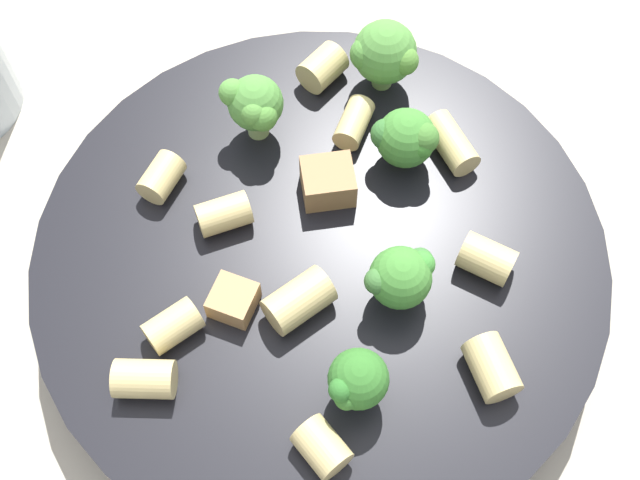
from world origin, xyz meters
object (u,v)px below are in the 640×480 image
Objects in this scene: broccoli_floret_2 at (357,381)px; broccoli_floret_4 at (401,277)px; rigatoni_4 at (299,300)px; rigatoni_5 at (354,123)px; broccoli_floret_3 at (384,53)px; rigatoni_9 at (173,326)px; rigatoni_2 at (322,68)px; rigatoni_3 at (492,367)px; rigatoni_10 at (451,143)px; rigatoni_0 at (144,379)px; rigatoni_7 at (161,177)px; rigatoni_1 at (224,214)px; chicken_chunk_0 at (233,300)px; broccoli_floret_1 at (254,105)px; pasta_bowl at (320,265)px; broccoli_floret_0 at (406,138)px; chicken_chunk_1 at (336,183)px; rigatoni_8 at (322,447)px; rigatoni_6 at (487,265)px.

broccoli_floret_2 is 0.05m from broccoli_floret_4.
rigatoni_4 is 0.10m from rigatoni_5.
broccoli_floret_3 is 1.69× the size of rigatoni_9.
rigatoni_2 is (-0.16, -0.03, -0.01)m from broccoli_floret_2.
rigatoni_3 is 0.82× the size of rigatoni_10.
broccoli_floret_2 is 0.09m from rigatoni_0.
rigatoni_7 is (0.04, -0.09, 0.00)m from rigatoni_5.
chicken_chunk_0 is at bearing 15.13° from rigatoni_1.
broccoli_floret_1 is 0.05m from rigatoni_7.
rigatoni_7 is 1.16× the size of chicken_chunk_0.
rigatoni_9 is (0.02, -0.05, -0.00)m from rigatoni_4.
rigatoni_3 is (0.06, 0.12, 0.00)m from rigatoni_1.
rigatoni_3 is (-0.02, 0.05, -0.01)m from broccoli_floret_2.
broccoli_floret_3 is (-0.10, 0.02, 0.04)m from pasta_bowl.
rigatoni_7 is at bearing -132.52° from broccoli_floret_2.
broccoli_floret_0 is at bearing 59.55° from rigatoni_5.
broccoli_floret_0 is 0.16m from rigatoni_0.
broccoli_floret_3 reaches higher than rigatoni_3.
broccoli_floret_2 is 1.35× the size of chicken_chunk_1.
rigatoni_4 is 1.16× the size of rigatoni_5.
rigatoni_1 is 1.15× the size of rigatoni_8.
broccoli_floret_2 is 1.35× the size of rigatoni_1.
rigatoni_0 and rigatoni_1 have the same top height.
pasta_bowl is 11.01× the size of rigatoni_1.
broccoli_floret_2 is 1.51× the size of rigatoni_7.
chicken_chunk_1 is at bearing -116.53° from rigatoni_6.
pasta_bowl is 7.98× the size of broccoli_floret_4.
rigatoni_4 is 0.06m from chicken_chunk_1.
rigatoni_5 is at bearing -120.45° from broccoli_floret_0.
broccoli_floret_1 reaches higher than rigatoni_0.
rigatoni_2 is 0.19m from rigatoni_8.
rigatoni_4 is 0.09m from rigatoni_7.
rigatoni_8 is (0.09, 0.01, 0.02)m from pasta_bowl.
rigatoni_4 is 1.56× the size of chicken_chunk_0.
rigatoni_8 is (0.11, 0.09, 0.00)m from rigatoni_7.
rigatoni_5 is 0.05m from rigatoni_10.
rigatoni_3 is 0.08m from rigatoni_4.
broccoli_floret_3 is 0.14m from chicken_chunk_0.
pasta_bowl is 14.27× the size of chicken_chunk_0.
rigatoni_10 is (-0.09, 0.06, -0.00)m from rigatoni_4.
rigatoni_5 is at bearing 115.95° from rigatoni_7.
rigatoni_3 is at bearing 10.63° from rigatoni_10.
broccoli_floret_0 is 0.98× the size of broccoli_floret_4.
rigatoni_5 is at bearing 152.37° from rigatoni_0.
rigatoni_9 is (-0.00, -0.13, -0.00)m from rigatoni_3.
rigatoni_1 is 0.12m from rigatoni_6.
rigatoni_1 is at bearing -150.55° from rigatoni_8.
broccoli_floret_2 is 1.31× the size of rigatoni_0.
broccoli_floret_1 is 0.11m from rigatoni_9.
broccoli_floret_3 is 0.07m from chicken_chunk_1.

